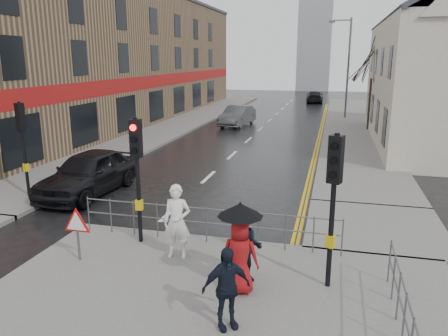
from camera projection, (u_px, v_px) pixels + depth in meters
The scene contains 22 objects.
ground at pixel (131, 248), 11.81m from camera, with size 120.00×120.00×0.00m, color black.
left_pavement at pixel (184, 121), 34.96m from camera, with size 4.00×44.00×0.14m, color #605E5B.
right_pavement at pixel (352, 124), 33.75m from camera, with size 4.00×40.00×0.14m, color #605E5B.
pavement_bridge_right at pixel (375, 227), 13.07m from camera, with size 4.00×4.20×0.14m, color #605E5B.
building_left_terrace at pixel (112, 58), 34.12m from camera, with size 8.00×42.00×10.00m, color #7C6048.
church_tower at pixel (315, 31), 67.52m from camera, with size 5.00×5.00×18.00m, color #979A9F.
traffic_signal_near_left at pixel (137, 159), 11.35m from camera, with size 0.28×0.27×3.40m.
traffic_signal_near_right at pixel (334, 184), 9.03m from camera, with size 0.34×0.33×3.40m.
traffic_signal_far_left at pixel (22, 132), 15.34m from camera, with size 0.34×0.33×3.40m.
guard_railing_front at pixel (206, 217), 11.70m from camera, with size 7.14×0.04×1.00m.
guard_railing_side at pixel (405, 308), 7.48m from camera, with size 0.04×4.54×1.00m.
warning_sign at pixel (77, 226), 10.62m from camera, with size 0.80×0.07×1.35m.
street_lamp at pixel (346, 62), 35.59m from camera, with size 1.83×0.25×8.00m.
tree_near at pixel (374, 56), 29.45m from camera, with size 2.40×2.40×6.58m.
tree_far at pixel (372, 65), 37.02m from camera, with size 2.40×2.40×5.64m.
pedestrian_a at pixel (177, 222), 10.78m from camera, with size 0.68×0.45×1.87m, color white.
pedestrian_b at pixel (245, 248), 9.64m from camera, with size 0.77×0.60×1.59m, color black.
pedestrian_with_umbrella at pixel (240, 244), 9.10m from camera, with size 0.96×0.96×1.99m.
pedestrian_d at pixel (226, 288), 7.94m from camera, with size 0.93×0.39×1.59m, color black.
car_parked at pixel (89, 173), 16.36m from camera, with size 1.95×4.84×1.65m, color black.
car_mid at pixel (237, 116), 32.96m from camera, with size 1.59×4.55×1.50m, color #3F4143.
car_far at pixel (315, 97), 50.08m from camera, with size 1.85×4.55×1.32m, color black.
Camera 1 is at (5.12, -9.97, 5.00)m, focal length 35.00 mm.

